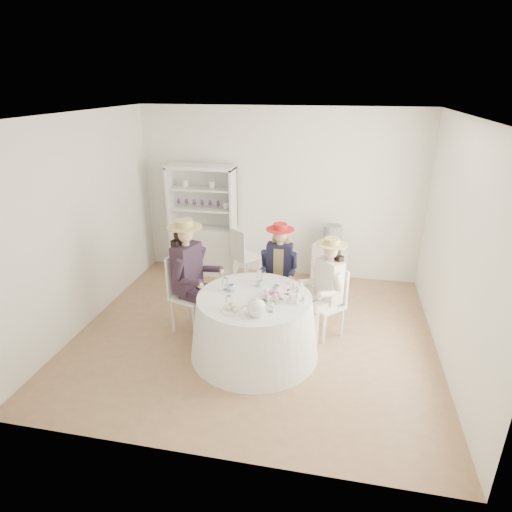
# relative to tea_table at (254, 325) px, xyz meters

# --- Properties ---
(ground) EXTENTS (4.50, 4.50, 0.00)m
(ground) POSITION_rel_tea_table_xyz_m (-0.08, 0.40, -0.38)
(ground) COLOR #8D6646
(ground) RESTS_ON ground
(ceiling) EXTENTS (4.50, 4.50, 0.00)m
(ceiling) POSITION_rel_tea_table_xyz_m (-0.08, 0.40, 2.32)
(ceiling) COLOR white
(ceiling) RESTS_ON wall_back
(wall_back) EXTENTS (4.50, 0.00, 4.50)m
(wall_back) POSITION_rel_tea_table_xyz_m (-0.08, 2.40, 0.97)
(wall_back) COLOR white
(wall_back) RESTS_ON ground
(wall_front) EXTENTS (4.50, 0.00, 4.50)m
(wall_front) POSITION_rel_tea_table_xyz_m (-0.08, -1.60, 0.97)
(wall_front) COLOR white
(wall_front) RESTS_ON ground
(wall_left) EXTENTS (0.00, 4.50, 4.50)m
(wall_left) POSITION_rel_tea_table_xyz_m (-2.33, 0.40, 0.97)
(wall_left) COLOR white
(wall_left) RESTS_ON ground
(wall_right) EXTENTS (0.00, 4.50, 4.50)m
(wall_right) POSITION_rel_tea_table_xyz_m (2.17, 0.40, 0.97)
(wall_right) COLOR white
(wall_right) RESTS_ON ground
(tea_table) EXTENTS (1.52, 1.52, 0.76)m
(tea_table) POSITION_rel_tea_table_xyz_m (0.00, 0.00, 0.00)
(tea_table) COLOR white
(tea_table) RESTS_ON ground
(hutch) EXTENTS (1.08, 0.42, 1.82)m
(hutch) POSITION_rel_tea_table_xyz_m (-1.30, 2.16, 0.27)
(hutch) COLOR silver
(hutch) RESTS_ON ground
(side_table) EXTENTS (0.58, 0.58, 0.71)m
(side_table) POSITION_rel_tea_table_xyz_m (0.80, 2.07, -0.02)
(side_table) COLOR silver
(side_table) RESTS_ON ground
(hatbox) EXTENTS (0.36, 0.36, 0.28)m
(hatbox) POSITION_rel_tea_table_xyz_m (0.80, 2.07, 0.47)
(hatbox) COLOR black
(hatbox) RESTS_ON side_table
(guest_left) EXTENTS (0.61, 0.56, 1.49)m
(guest_left) POSITION_rel_tea_table_xyz_m (-0.91, 0.37, 0.47)
(guest_left) COLOR silver
(guest_left) RESTS_ON ground
(guest_mid) EXTENTS (0.47, 0.50, 1.32)m
(guest_mid) POSITION_rel_tea_table_xyz_m (0.14, 0.98, 0.37)
(guest_mid) COLOR silver
(guest_mid) RESTS_ON ground
(guest_right) EXTENTS (0.56, 0.56, 1.31)m
(guest_right) POSITION_rel_tea_table_xyz_m (0.80, 0.57, 0.36)
(guest_right) COLOR silver
(guest_right) RESTS_ON ground
(spare_chair) EXTENTS (0.52, 0.52, 0.90)m
(spare_chair) POSITION_rel_tea_table_xyz_m (-0.58, 1.90, 0.11)
(spare_chair) COLOR silver
(spare_chair) RESTS_ON ground
(teacup_a) EXTENTS (0.11, 0.11, 0.07)m
(teacup_a) POSITION_rel_tea_table_xyz_m (-0.30, 0.08, 0.42)
(teacup_a) COLOR white
(teacup_a) RESTS_ON tea_table
(teacup_b) EXTENTS (0.10, 0.10, 0.07)m
(teacup_b) POSITION_rel_tea_table_xyz_m (0.01, 0.26, 0.42)
(teacup_b) COLOR white
(teacup_b) RESTS_ON tea_table
(teacup_c) EXTENTS (0.09, 0.09, 0.07)m
(teacup_c) POSITION_rel_tea_table_xyz_m (0.22, 0.17, 0.42)
(teacup_c) COLOR white
(teacup_c) RESTS_ON tea_table
(flower_bowl) EXTENTS (0.31, 0.31, 0.06)m
(flower_bowl) POSITION_rel_tea_table_xyz_m (0.19, -0.04, 0.41)
(flower_bowl) COLOR white
(flower_bowl) RESTS_ON tea_table
(flower_arrangement) EXTENTS (0.16, 0.17, 0.06)m
(flower_arrangement) POSITION_rel_tea_table_xyz_m (0.22, -0.08, 0.46)
(flower_arrangement) COLOR pink
(flower_arrangement) RESTS_ON tea_table
(table_teapot) EXTENTS (0.28, 0.20, 0.21)m
(table_teapot) POSITION_rel_tea_table_xyz_m (0.11, -0.41, 0.47)
(table_teapot) COLOR white
(table_teapot) RESTS_ON tea_table
(sandwich_plate) EXTENTS (0.28, 0.28, 0.06)m
(sandwich_plate) POSITION_rel_tea_table_xyz_m (-0.15, -0.35, 0.40)
(sandwich_plate) COLOR white
(sandwich_plate) RESTS_ON tea_table
(cupcake_stand) EXTENTS (0.21, 0.21, 0.20)m
(cupcake_stand) POSITION_rel_tea_table_xyz_m (0.49, -0.01, 0.45)
(cupcake_stand) COLOR white
(cupcake_stand) RESTS_ON tea_table
(stemware_set) EXTENTS (0.81, 0.78, 0.15)m
(stemware_set) POSITION_rel_tea_table_xyz_m (0.00, 0.00, 0.46)
(stemware_set) COLOR white
(stemware_set) RESTS_ON tea_table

